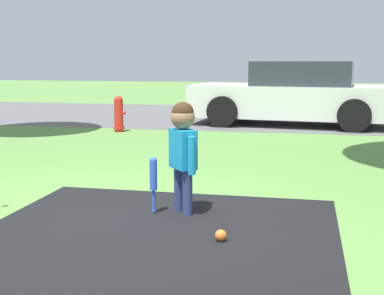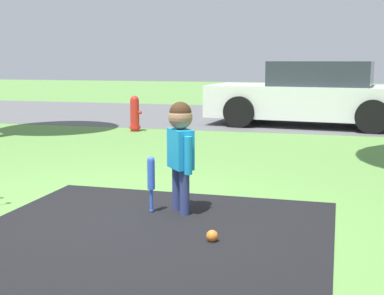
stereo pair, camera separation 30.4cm
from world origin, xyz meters
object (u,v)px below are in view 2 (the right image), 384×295
Objects in this scene: child at (181,141)px; fire_hydrant at (135,114)px; sports_ball at (212,236)px; parked_car at (312,96)px; baseball_bat at (151,176)px.

child is 5.94m from fire_hydrant.
fire_hydrant reaches higher than sports_ball.
child is at bearing 123.39° from sports_ball.
child is 1.46× the size of fire_hydrant.
child is 7.27m from parked_car.
baseball_bat is at bearing 87.09° from parked_car.
child reaches higher than sports_ball.
child is at bearing 16.11° from baseball_bat.
fire_hydrant is at bearing 165.98° from child.
fire_hydrant is (-2.56, 5.35, -0.33)m from child.
sports_ball is at bearing 93.06° from parked_car.
sports_ball is 7.97m from parked_car.
parked_car is (1.10, 7.30, 0.31)m from baseball_bat.
parked_car is (0.36, 7.94, 0.61)m from sports_ball.
child is 0.43m from baseball_bat.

